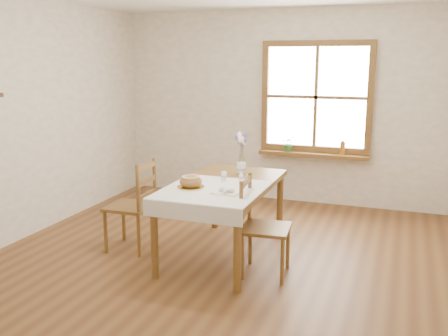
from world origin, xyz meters
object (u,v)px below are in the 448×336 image
Objects in this scene: chair_left at (130,205)px; chair_right at (266,227)px; bread_plate at (191,187)px; flower_vase at (241,168)px; dining_table at (224,191)px.

chair_left is 1.49m from chair_right.
chair_left is at bearing 168.90° from bread_plate.
chair_right is 8.47× the size of flower_vase.
bread_plate is (-0.21, -0.32, 0.10)m from dining_table.
flower_vase is at bearing 87.00° from dining_table.
chair_left is 1.23m from flower_vase.
bread_plate is (0.76, -0.15, 0.30)m from chair_left.
dining_table is 6.47× the size of bread_plate.
bread_plate is at bearing 86.21° from chair_right.
chair_left reaches higher than chair_right.
flower_vase is at bearing 27.25° from chair_right.
chair_left reaches higher than bread_plate.
bread_plate is at bearing -106.82° from flower_vase.
chair_right reaches higher than bread_plate.
dining_table is at bearing -93.00° from flower_vase.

